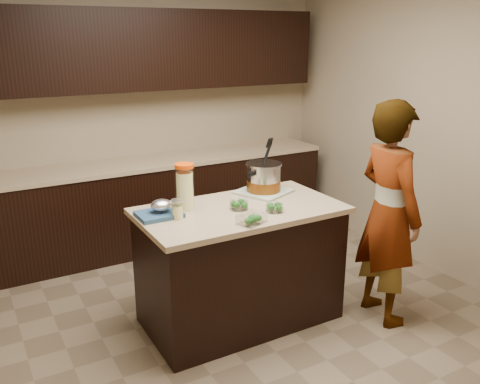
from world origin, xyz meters
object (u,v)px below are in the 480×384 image
(stock_pot, at_px, (264,179))
(person, at_px, (388,213))
(island, at_px, (240,265))
(lemonade_pitcher, at_px, (185,189))

(stock_pot, bearing_deg, person, -70.73)
(island, relative_size, stock_pot, 3.65)
(island, relative_size, person, 0.87)
(island, bearing_deg, lemonade_pitcher, 154.36)
(person, bearing_deg, lemonade_pitcher, 71.07)
(island, height_order, lemonade_pitcher, lemonade_pitcher)
(island, distance_m, person, 1.16)
(lemonade_pitcher, relative_size, person, 0.20)
(stock_pot, bearing_deg, island, -169.32)
(island, xyz_separation_m, stock_pot, (0.34, 0.22, 0.56))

